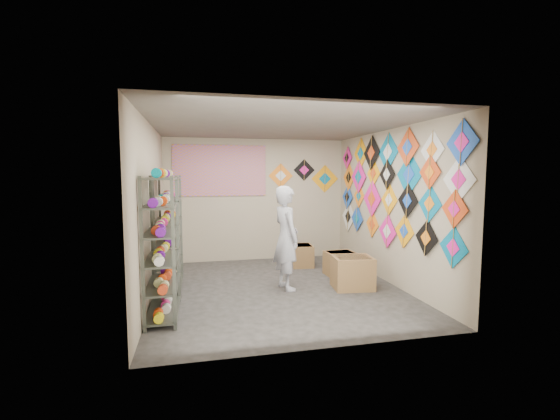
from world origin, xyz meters
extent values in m
plane|color=#2A2825|center=(0.00, 0.00, 0.00)|extent=(4.50, 4.50, 0.00)
plane|color=tan|center=(0.00, 2.25, 1.35)|extent=(4.00, 0.00, 4.00)
plane|color=tan|center=(0.00, -2.25, 1.35)|extent=(4.00, 0.00, 4.00)
plane|color=tan|center=(-2.00, 0.00, 1.35)|extent=(0.00, 4.50, 4.50)
plane|color=tan|center=(2.00, 0.00, 1.35)|extent=(0.00, 4.50, 4.50)
plane|color=#686157|center=(0.00, 0.00, 2.70)|extent=(4.50, 4.50, 0.00)
cube|color=#4C5147|center=(-1.78, -0.85, 0.95)|extent=(0.40, 1.10, 1.90)
cube|color=#4C5147|center=(-1.78, 0.45, 0.95)|extent=(0.40, 1.10, 1.90)
cylinder|color=#E22776|center=(-1.78, -1.33, 1.04)|extent=(0.12, 0.10, 0.12)
cylinder|color=#FF450D|center=(-1.78, -1.14, 1.04)|extent=(0.12, 0.10, 0.12)
cylinder|color=yellow|center=(-1.78, -0.95, 1.04)|extent=(0.12, 0.10, 0.12)
cylinder|color=silver|center=(-1.78, -0.75, 1.04)|extent=(0.12, 0.10, 0.12)
cylinder|color=red|center=(-1.78, -0.56, 1.04)|extent=(0.12, 0.10, 0.12)
cylinder|color=#610F96|center=(-1.78, -0.37, 1.04)|extent=(0.12, 0.10, 0.12)
cylinder|color=#E8E28F|center=(-1.78, -0.03, 1.04)|extent=(0.12, 0.10, 0.12)
cylinder|color=#008897|center=(-1.78, 0.16, 1.04)|extent=(0.12, 0.10, 0.12)
cylinder|color=#E22776|center=(-1.78, 0.35, 1.04)|extent=(0.12, 0.10, 0.12)
cylinder|color=#FF450D|center=(-1.78, 0.55, 1.04)|extent=(0.12, 0.10, 0.12)
cylinder|color=yellow|center=(-1.78, 0.74, 1.04)|extent=(0.12, 0.10, 0.12)
cylinder|color=silver|center=(-1.78, 0.93, 1.04)|extent=(0.12, 0.10, 0.12)
cube|color=#066F99|center=(1.99, -1.76, 0.95)|extent=(0.02, 0.57, 0.57)
cube|color=black|center=(1.97, -1.19, 0.99)|extent=(0.03, 0.55, 0.55)
cube|color=orange|center=(1.99, -0.56, 1.00)|extent=(0.03, 0.57, 0.57)
cube|color=#EE1B97|center=(1.97, -0.04, 0.91)|extent=(0.02, 0.60, 0.60)
cube|color=orange|center=(1.99, 0.58, 0.96)|extent=(0.02, 0.51, 0.51)
cube|color=blue|center=(1.97, 1.24, 0.99)|extent=(0.02, 0.56, 0.56)
cube|color=silver|center=(1.99, 1.74, 0.98)|extent=(0.03, 0.68, 0.67)
cube|color=#DA4315|center=(1.97, -1.77, 1.47)|extent=(0.02, 0.51, 0.51)
cube|color=#066F99|center=(1.99, -1.21, 1.49)|extent=(0.04, 0.55, 0.55)
cube|color=black|center=(1.97, -0.66, 1.50)|extent=(0.03, 0.57, 0.57)
cube|color=orange|center=(1.99, -0.04, 1.47)|extent=(0.03, 0.55, 0.55)
cube|color=#EE1B97|center=(1.97, 0.58, 1.45)|extent=(0.01, 0.71, 0.71)
cube|color=orange|center=(1.99, 1.20, 1.47)|extent=(0.03, 0.50, 0.50)
cube|color=blue|center=(1.97, 1.78, 1.42)|extent=(0.03, 0.55, 0.55)
cube|color=silver|center=(1.99, -1.81, 1.85)|extent=(0.02, 0.63, 0.63)
cube|color=#DA4315|center=(1.97, -1.21, 1.95)|extent=(0.01, 0.50, 0.50)
cube|color=#066F99|center=(1.99, -0.65, 1.92)|extent=(0.04, 0.72, 0.72)
cube|color=black|center=(1.97, 0.02, 1.92)|extent=(0.01, 0.54, 0.54)
cube|color=orange|center=(1.99, 0.58, 1.94)|extent=(0.03, 0.52, 0.52)
cube|color=#EE1B97|center=(1.97, 1.21, 1.86)|extent=(0.02, 0.68, 0.68)
cube|color=orange|center=(1.99, 1.75, 1.85)|extent=(0.03, 0.61, 0.61)
cube|color=blue|center=(1.97, -1.86, 2.32)|extent=(0.02, 0.60, 0.60)
cube|color=silver|center=(1.99, -1.22, 2.27)|extent=(0.03, 0.55, 0.55)
cube|color=#DA4315|center=(1.97, -0.61, 2.35)|extent=(0.04, 0.62, 0.62)
cube|color=#066F99|center=(1.99, 0.04, 2.31)|extent=(0.04, 0.70, 0.70)
cube|color=black|center=(1.97, 0.64, 2.33)|extent=(0.03, 0.66, 0.66)
cube|color=orange|center=(1.99, 1.16, 2.34)|extent=(0.01, 0.63, 0.63)
cube|color=#EE1B97|center=(1.97, 1.83, 2.28)|extent=(0.03, 0.50, 0.50)
cube|color=orange|center=(0.55, 2.24, 1.89)|extent=(0.56, 0.02, 0.56)
cube|color=black|center=(1.10, 2.24, 2.02)|extent=(0.50, 0.02, 0.50)
cube|color=orange|center=(1.60, 2.24, 1.82)|extent=(0.64, 0.02, 0.64)
cube|color=#9F54B6|center=(-0.80, 2.23, 2.00)|extent=(2.00, 0.01, 1.10)
imported|color=silver|center=(0.13, -0.03, 0.87)|extent=(0.79, 0.66, 1.73)
cube|color=brown|center=(1.23, -0.25, 0.27)|extent=(0.70, 0.61, 0.54)
cube|color=brown|center=(1.34, 0.57, 0.22)|extent=(0.57, 0.47, 0.45)
cube|color=brown|center=(0.80, 1.41, 0.22)|extent=(0.52, 0.56, 0.45)
camera|label=1|loc=(-1.32, -6.01, 1.91)|focal=24.00mm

